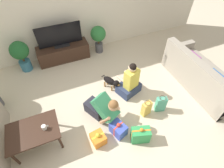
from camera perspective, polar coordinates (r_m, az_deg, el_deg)
The scene contains 17 objects.
ground_plane at distance 3.91m, azimuth -0.87°, elevation -10.00°, with size 16.00×16.00×0.00m, color beige.
wall_back at distance 5.09m, azimuth -13.30°, elevation 22.89°, with size 8.40×0.06×2.60m.
sofa_right at distance 4.79m, azimuth 26.94°, elevation 2.34°, with size 0.87×2.08×0.84m.
coffee_table at distance 3.51m, azimuth -24.33°, elevation -14.18°, with size 0.90×0.63×0.48m.
tv_console at distance 5.30m, azimuth -15.51°, elevation 9.90°, with size 1.43×0.46×0.46m.
tv at distance 5.02m, azimuth -16.68°, elevation 14.50°, with size 1.18×0.20×0.63m.
potted_plant_back_left at distance 5.13m, azimuth -27.69°, elevation 8.82°, with size 0.47×0.47×0.87m.
potted_plant_back_right at distance 5.25m, azimuth -4.49°, elevation 15.35°, with size 0.44×0.44×0.83m.
person_kneeling at distance 3.59m, azimuth -3.16°, elevation -7.75°, with size 0.63×0.84×0.81m.
person_sitting at distance 4.10m, azimuth 5.82°, elevation 0.39°, with size 0.62×0.59×0.92m.
dog at distance 4.22m, azimuth -0.30°, elevation 0.79°, with size 0.33×0.49×0.36m.
gift_box_a at distance 3.58m, azimuth 2.08°, elevation -14.48°, with size 0.33×0.38×0.33m.
gift_box_b at distance 3.53m, azimuth -4.51°, elevation -17.26°, with size 0.29×0.30×0.28m.
gift_box_c at distance 3.53m, azimuth 9.27°, elevation -16.05°, with size 0.40×0.30×0.40m.
gift_bag_a at distance 3.97m, azimuth 15.62°, elevation -6.33°, with size 0.24×0.17×0.42m.
gift_bag_b at distance 3.85m, azimuth 11.16°, elevation -7.85°, with size 0.22×0.15×0.40m.
mug at distance 3.37m, azimuth -21.26°, elevation -13.04°, with size 0.12×0.08×0.09m.
Camera 1 is at (-0.77, -1.99, 3.28)m, focal length 28.00 mm.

